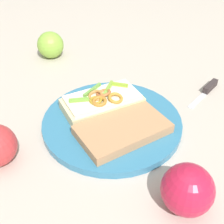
{
  "coord_description": "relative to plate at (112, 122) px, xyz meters",
  "views": [
    {
      "loc": [
        -0.25,
        0.41,
        0.41
      ],
      "look_at": [
        0.0,
        0.0,
        0.04
      ],
      "focal_mm": 48.88,
      "sensor_mm": 36.0,
      "label": 1
    }
  ],
  "objects": [
    {
      "name": "sandwich",
      "position": [
        0.04,
        -0.02,
        0.02
      ],
      "size": [
        0.16,
        0.19,
        0.04
      ],
      "rotation": [
        0.0,
        0.0,
        4.16
      ],
      "color": "beige",
      "rests_on": "plate"
    },
    {
      "name": "apple_2",
      "position": [
        -0.2,
        0.11,
        0.03
      ],
      "size": [
        0.1,
        0.1,
        0.08
      ],
      "primitive_type": "sphere",
      "rotation": [
        0.0,
        0.0,
        5.96
      ],
      "color": "#BD1A3A",
      "rests_on": "ground_plane"
    },
    {
      "name": "plate",
      "position": [
        0.0,
        0.0,
        0.0
      ],
      "size": [
        0.29,
        0.29,
        0.02
      ],
      "primitive_type": "cylinder",
      "color": "teal",
      "rests_on": "ground_plane"
    },
    {
      "name": "apple_0",
      "position": [
        0.31,
        -0.17,
        0.03
      ],
      "size": [
        0.1,
        0.1,
        0.07
      ],
      "primitive_type": "sphere",
      "rotation": [
        0.0,
        0.0,
        4.22
      ],
      "color": "#87B83E",
      "rests_on": "ground_plane"
    },
    {
      "name": "bread_slice_side",
      "position": [
        -0.04,
        0.02,
        0.02
      ],
      "size": [
        0.17,
        0.2,
        0.02
      ],
      "primitive_type": "cube",
      "rotation": [
        0.0,
        0.0,
        4.24
      ],
      "color": "tan",
      "rests_on": "plate"
    },
    {
      "name": "ground_plane",
      "position": [
        0.0,
        0.0,
        -0.01
      ],
      "size": [
        2.0,
        2.0,
        0.0
      ],
      "primitive_type": "plane",
      "color": "#BAAB9E",
      "rests_on": "ground"
    },
    {
      "name": "knife",
      "position": [
        -0.13,
        -0.23,
        -0.0
      ],
      "size": [
        0.03,
        0.13,
        0.02
      ],
      "rotation": [
        0.0,
        0.0,
        1.42
      ],
      "color": "silver",
      "rests_on": "ground_plane"
    }
  ]
}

